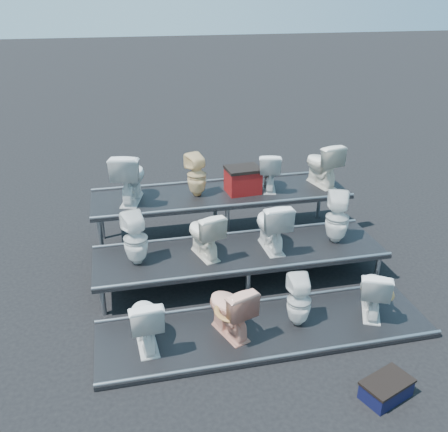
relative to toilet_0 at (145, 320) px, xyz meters
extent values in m
plane|color=black|center=(1.48, 1.30, -0.41)|extent=(80.00, 80.00, 0.00)
cube|color=black|center=(1.48, 0.00, -0.38)|extent=(4.20, 1.20, 0.06)
cube|color=black|center=(1.48, 1.30, -0.18)|extent=(4.20, 1.20, 0.46)
cube|color=black|center=(1.48, 2.60, 0.02)|extent=(4.20, 1.20, 0.86)
imported|color=white|center=(0.00, 0.00, 0.00)|extent=(0.44, 0.72, 0.71)
imported|color=#DF9981|center=(1.02, 0.00, 0.01)|extent=(0.62, 0.80, 0.72)
imported|color=white|center=(1.91, 0.00, -0.02)|extent=(0.33, 0.34, 0.68)
imported|color=white|center=(2.93, 0.00, -0.01)|extent=(0.63, 0.77, 0.69)
imported|color=white|center=(0.00, 1.30, 0.42)|extent=(0.41, 0.41, 0.74)
imported|color=silver|center=(0.96, 1.30, 0.39)|extent=(0.56, 0.76, 0.69)
imported|color=white|center=(1.95, 1.30, 0.42)|extent=(0.44, 0.75, 0.76)
imported|color=white|center=(2.97, 1.30, 0.43)|extent=(0.46, 0.46, 0.77)
imported|color=white|center=(0.02, 2.60, 0.85)|extent=(0.65, 0.89, 0.82)
imported|color=beige|center=(1.09, 2.60, 0.79)|extent=(0.40, 0.41, 0.70)
imported|color=white|center=(2.31, 2.60, 0.77)|extent=(0.52, 0.71, 0.65)
imported|color=silver|center=(3.25, 2.60, 0.82)|extent=(0.56, 0.81, 0.75)
cube|color=maroon|center=(1.85, 2.56, 0.64)|extent=(0.56, 0.47, 0.38)
cube|color=black|center=(2.41, -1.34, -0.32)|extent=(0.60, 0.48, 0.19)
camera|label=1|loc=(-0.15, -4.88, 3.56)|focal=40.00mm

